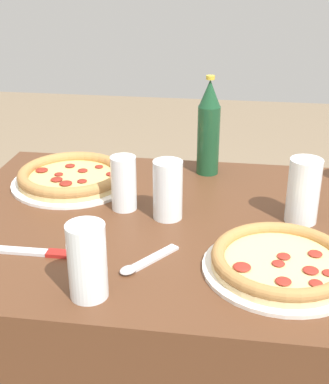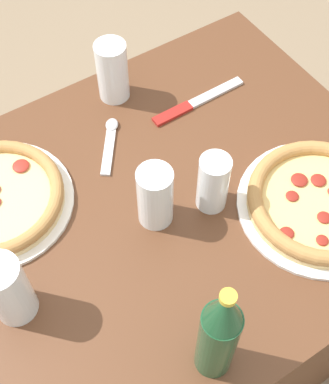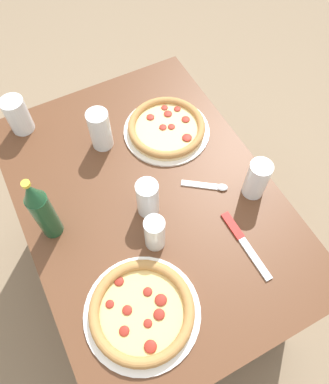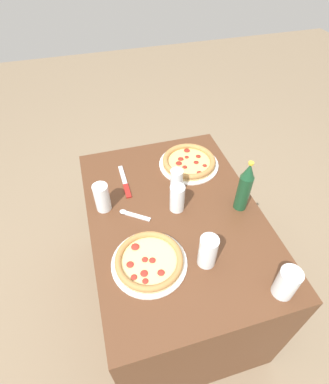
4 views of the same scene
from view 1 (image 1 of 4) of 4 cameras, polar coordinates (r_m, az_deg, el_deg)
table at (r=1.43m, az=1.55°, el=-16.56°), size 1.09×0.78×0.75m
pizza_margherita at (r=1.06m, az=12.35°, el=-7.31°), size 0.30×0.30×0.04m
pizza_salami at (r=1.43m, az=-9.85°, el=1.64°), size 0.32×0.32×0.04m
glass_lemonade at (r=0.95m, az=-8.21°, el=-7.67°), size 0.07×0.07×0.14m
glass_cola at (r=1.23m, az=14.58°, el=-0.06°), size 0.07×0.07×0.15m
glass_orange_juice at (r=1.26m, az=-4.36°, el=0.64°), size 0.06×0.06×0.13m
glass_iced_tea at (r=1.21m, az=0.35°, el=-0.11°), size 0.07×0.07×0.14m
beer_bottle at (r=1.45m, az=4.73°, el=6.79°), size 0.06×0.06×0.27m
knife at (r=1.12m, az=-12.99°, el=-6.31°), size 0.24×0.03×0.01m
spoon at (r=1.06m, az=-2.34°, el=-7.59°), size 0.11×0.14×0.01m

